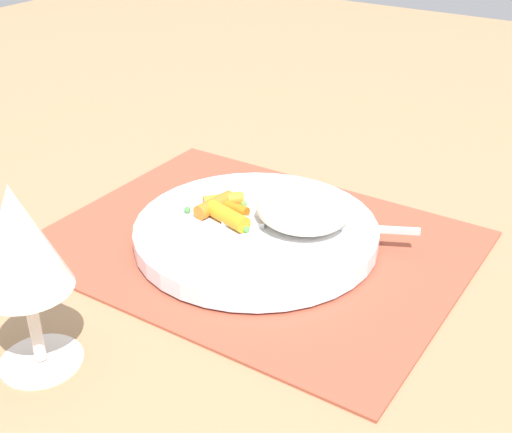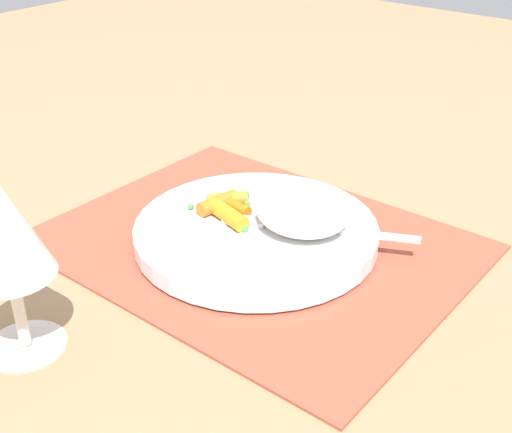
{
  "view_description": "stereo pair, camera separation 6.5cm",
  "coord_description": "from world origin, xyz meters",
  "px_view_note": "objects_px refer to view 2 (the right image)",
  "views": [
    {
      "loc": [
        -0.34,
        0.53,
        0.38
      ],
      "look_at": [
        0.0,
        0.0,
        0.04
      ],
      "focal_mm": 48.02,
      "sensor_mm": 36.0,
      "label": 1
    },
    {
      "loc": [
        -0.39,
        0.49,
        0.38
      ],
      "look_at": [
        0.0,
        0.0,
        0.04
      ],
      "focal_mm": 48.02,
      "sensor_mm": 36.0,
      "label": 2
    }
  ],
  "objects_px": {
    "plate": "(256,233)",
    "wine_glass": "(3,231)",
    "fork": "(299,227)",
    "carrot_portion": "(226,207)",
    "rice_mound": "(302,212)"
  },
  "relations": [
    {
      "from": "plate",
      "to": "rice_mound",
      "type": "height_order",
      "value": "rice_mound"
    },
    {
      "from": "rice_mound",
      "to": "fork",
      "type": "relative_size",
      "value": 0.53
    },
    {
      "from": "plate",
      "to": "wine_glass",
      "type": "relative_size",
      "value": 1.57
    },
    {
      "from": "rice_mound",
      "to": "wine_glass",
      "type": "xyz_separation_m",
      "value": [
        0.09,
        0.28,
        0.07
      ]
    },
    {
      "from": "plate",
      "to": "fork",
      "type": "height_order",
      "value": "fork"
    },
    {
      "from": "carrot_portion",
      "to": "wine_glass",
      "type": "relative_size",
      "value": 0.45
    },
    {
      "from": "plate",
      "to": "carrot_portion",
      "type": "distance_m",
      "value": 0.05
    },
    {
      "from": "plate",
      "to": "carrot_portion",
      "type": "bearing_deg",
      "value": 0.65
    },
    {
      "from": "plate",
      "to": "fork",
      "type": "relative_size",
      "value": 1.37
    },
    {
      "from": "rice_mound",
      "to": "fork",
      "type": "bearing_deg",
      "value": 87.44
    },
    {
      "from": "fork",
      "to": "carrot_portion",
      "type": "bearing_deg",
      "value": 14.08
    },
    {
      "from": "plate",
      "to": "wine_glass",
      "type": "height_order",
      "value": "wine_glass"
    },
    {
      "from": "plate",
      "to": "rice_mound",
      "type": "xyz_separation_m",
      "value": [
        -0.04,
        -0.03,
        0.03
      ]
    },
    {
      "from": "wine_glass",
      "to": "fork",
      "type": "bearing_deg",
      "value": -108.05
    },
    {
      "from": "rice_mound",
      "to": "wine_glass",
      "type": "distance_m",
      "value": 0.3
    }
  ]
}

